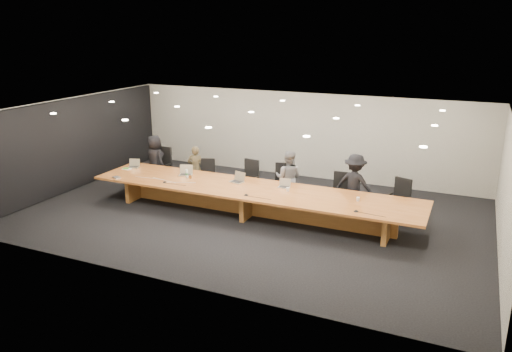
% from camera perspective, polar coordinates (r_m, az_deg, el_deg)
% --- Properties ---
extents(ground, '(12.00, 12.00, 0.00)m').
position_cam_1_polar(ground, '(13.41, -0.52, -4.43)').
color(ground, black).
rests_on(ground, ground).
extents(back_wall, '(12.00, 0.02, 2.80)m').
position_cam_1_polar(back_wall, '(16.59, 5.22, 4.69)').
color(back_wall, silver).
rests_on(back_wall, ground).
extents(left_wall_panel, '(0.08, 7.84, 2.74)m').
position_cam_1_polar(left_wall_panel, '(16.30, -19.95, 3.42)').
color(left_wall_panel, black).
rests_on(left_wall_panel, ground).
extents(conference_table, '(9.00, 1.80, 0.75)m').
position_cam_1_polar(conference_table, '(13.24, -0.53, -2.33)').
color(conference_table, '#995121').
rests_on(conference_table, ground).
extents(chair_far_left, '(0.63, 0.63, 1.21)m').
position_cam_1_polar(chair_far_left, '(16.07, -10.82, 1.14)').
color(chair_far_left, black).
rests_on(chair_far_left, ground).
extents(chair_left, '(0.67, 0.67, 1.03)m').
position_cam_1_polar(chair_left, '(15.11, -5.62, 0.01)').
color(chair_left, black).
rests_on(chair_left, ground).
extents(chair_mid_left, '(0.66, 0.66, 1.15)m').
position_cam_1_polar(chair_mid_left, '(14.51, -0.97, -0.37)').
color(chair_mid_left, black).
rests_on(chair_mid_left, ground).
extents(chair_mid_right, '(0.71, 0.71, 1.12)m').
position_cam_1_polar(chair_mid_right, '(14.25, 3.08, -0.78)').
color(chair_mid_right, black).
rests_on(chair_mid_right, ground).
extents(chair_right, '(0.58, 0.58, 1.07)m').
position_cam_1_polar(chair_right, '(13.72, 9.56, -1.80)').
color(chair_right, black).
rests_on(chair_right, ground).
extents(chair_far_right, '(0.72, 0.72, 1.11)m').
position_cam_1_polar(chair_far_right, '(13.41, 15.92, -2.59)').
color(chair_far_right, black).
rests_on(chair_far_right, ground).
extents(person_a, '(0.91, 0.74, 1.59)m').
position_cam_1_polar(person_a, '(16.06, -11.44, 1.80)').
color(person_a, black).
rests_on(person_a, ground).
extents(person_b, '(0.58, 0.47, 1.38)m').
position_cam_1_polar(person_b, '(15.33, -6.90, 0.89)').
color(person_b, '#403722').
rests_on(person_b, ground).
extents(person_c, '(0.81, 0.65, 1.56)m').
position_cam_1_polar(person_c, '(13.97, 3.73, -0.22)').
color(person_c, slate).
rests_on(person_c, ground).
extents(person_d, '(1.14, 0.75, 1.65)m').
position_cam_1_polar(person_d, '(13.48, 11.21, -0.95)').
color(person_d, black).
rests_on(person_d, ground).
extents(laptop_a, '(0.38, 0.32, 0.25)m').
position_cam_1_polar(laptop_a, '(15.50, -13.85, 1.41)').
color(laptop_a, '#B4A88A').
rests_on(laptop_a, conference_table).
extents(laptop_b, '(0.44, 0.38, 0.29)m').
position_cam_1_polar(laptop_b, '(14.39, -8.07, 0.64)').
color(laptop_b, '#C6B697').
rests_on(laptop_b, conference_table).
extents(laptop_c, '(0.42, 0.36, 0.28)m').
position_cam_1_polar(laptop_c, '(13.61, -2.23, -0.15)').
color(laptop_c, '#C4B696').
rests_on(laptop_c, conference_table).
extents(laptop_d, '(0.32, 0.24, 0.24)m').
position_cam_1_polar(laptop_d, '(13.18, 3.21, -0.84)').
color(laptop_d, '#C4B296').
rests_on(laptop_d, conference_table).
extents(water_bottle, '(0.10, 0.10, 0.24)m').
position_cam_1_polar(water_bottle, '(14.14, -7.92, 0.24)').
color(water_bottle, silver).
rests_on(water_bottle, conference_table).
extents(amber_mug, '(0.08, 0.08, 0.09)m').
position_cam_1_polar(amber_mug, '(14.11, -7.51, -0.10)').
color(amber_mug, brown).
rests_on(amber_mug, conference_table).
extents(paper_cup_near, '(0.10, 0.10, 0.10)m').
position_cam_1_polar(paper_cup_near, '(12.92, 3.65, -1.54)').
color(paper_cup_near, silver).
rests_on(paper_cup_near, conference_table).
extents(paper_cup_far, '(0.09, 0.09, 0.10)m').
position_cam_1_polar(paper_cup_far, '(12.43, 11.58, -2.61)').
color(paper_cup_far, silver).
rests_on(paper_cup_far, conference_table).
extents(notepad, '(0.25, 0.21, 0.01)m').
position_cam_1_polar(notepad, '(15.40, -14.54, 0.79)').
color(notepad, silver).
rests_on(notepad, conference_table).
extents(lime_gadget, '(0.18, 0.14, 0.03)m').
position_cam_1_polar(lime_gadget, '(15.39, -14.65, 0.85)').
color(lime_gadget, green).
rests_on(lime_gadget, notepad).
extents(av_box, '(0.24, 0.21, 0.03)m').
position_cam_1_polar(av_box, '(14.58, -15.67, -0.15)').
color(av_box, '#ABABB0').
rests_on(av_box, conference_table).
extents(mic_left, '(0.13, 0.13, 0.03)m').
position_cam_1_polar(mic_left, '(13.87, -10.40, -0.66)').
color(mic_left, black).
rests_on(mic_left, conference_table).
extents(mic_center, '(0.13, 0.13, 0.03)m').
position_cam_1_polar(mic_center, '(12.60, -1.13, -2.15)').
color(mic_center, black).
rests_on(mic_center, conference_table).
extents(mic_right, '(0.16, 0.16, 0.03)m').
position_cam_1_polar(mic_right, '(11.74, 11.38, -3.93)').
color(mic_right, black).
rests_on(mic_right, conference_table).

